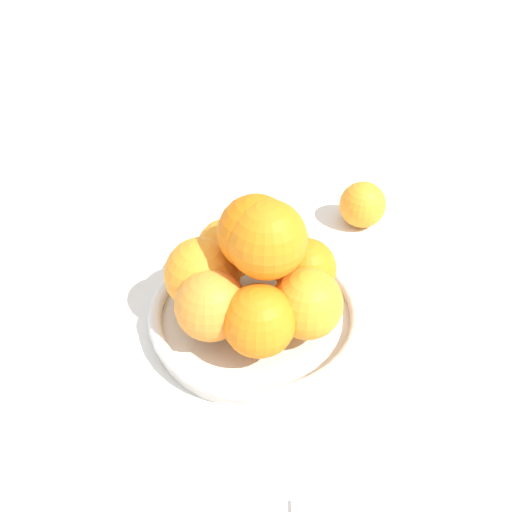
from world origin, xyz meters
The scene contains 4 objects.
ground_plane centered at (0.00, 0.00, 0.00)m, with size 4.00×4.00×0.00m, color silver.
fruit_bowl centered at (0.00, 0.00, 0.01)m, with size 0.24×0.24×0.03m.
orange_pile centered at (0.00, 0.00, 0.08)m, with size 0.19×0.19×0.14m.
stray_orange centered at (0.13, 0.20, 0.03)m, with size 0.07×0.07×0.07m, color orange.
Camera 1 is at (0.03, -0.39, 0.42)m, focal length 35.00 mm.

